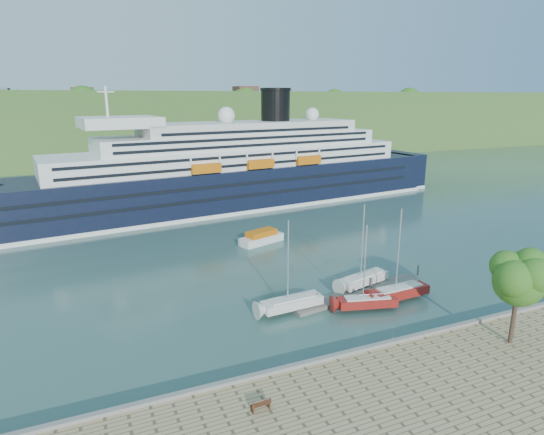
{
  "coord_description": "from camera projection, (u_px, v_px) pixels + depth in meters",
  "views": [
    {
      "loc": [
        -22.66,
        -29.28,
        22.21
      ],
      "look_at": [
        2.38,
        30.0,
        5.04
      ],
      "focal_mm": 30.0,
      "sensor_mm": 36.0,
      "label": 1
    }
  ],
  "objects": [
    {
      "name": "quay_coping",
      "position": [
        381.0,
        345.0,
        39.83
      ],
      "size": [
        220.0,
        0.5,
        0.3
      ],
      "primitive_type": "cube",
      "color": "slate",
      "rests_on": "promenade"
    },
    {
      "name": "sailboat_extra",
      "position": [
        402.0,
        258.0,
        49.84
      ],
      "size": [
        7.99,
        2.62,
        10.18
      ],
      "primitive_type": null,
      "rotation": [
        0.0,
        0.0,
        0.05
      ],
      "color": "maroon",
      "rests_on": "ground"
    },
    {
      "name": "floating_pontoon",
      "position": [
        358.0,
        293.0,
        52.57
      ],
      "size": [
        18.16,
        5.01,
        0.4
      ],
      "primitive_type": null,
      "rotation": [
        0.0,
        0.0,
        0.16
      ],
      "color": "slate",
      "rests_on": "ground"
    },
    {
      "name": "sailboat_white_far",
      "position": [
        365.0,
        248.0,
        53.51
      ],
      "size": [
        7.87,
        3.94,
        9.8
      ],
      "primitive_type": null,
      "rotation": [
        0.0,
        0.0,
        0.25
      ],
      "color": "silver",
      "rests_on": "ground"
    },
    {
      "name": "tender_launch",
      "position": [
        261.0,
        237.0,
        70.96
      ],
      "size": [
        7.83,
        4.84,
        2.05
      ],
      "primitive_type": null,
      "rotation": [
        0.0,
        0.0,
        0.34
      ],
      "color": "#C8620B",
      "rests_on": "ground"
    },
    {
      "name": "park_bench",
      "position": [
        260.0,
        404.0,
        31.65
      ],
      "size": [
        1.52,
        0.66,
        0.96
      ],
      "primitive_type": null,
      "rotation": [
        0.0,
        0.0,
        0.03
      ],
      "color": "#4E2A16",
      "rests_on": "promenade"
    },
    {
      "name": "sailboat_red",
      "position": [
        369.0,
        270.0,
        47.75
      ],
      "size": [
        7.26,
        3.65,
        9.04
      ],
      "primitive_type": null,
      "rotation": [
        0.0,
        0.0,
        -0.26
      ],
      "color": "maroon",
      "rests_on": "ground"
    },
    {
      "name": "ground",
      "position": [
        379.0,
        355.0,
        40.31
      ],
      "size": [
        400.0,
        400.0,
        0.0
      ],
      "primitive_type": "plane",
      "color": "#294943",
      "rests_on": "ground"
    },
    {
      "name": "sailboat_white_near",
      "position": [
        292.0,
        269.0,
        47.32
      ],
      "size": [
        7.6,
        2.57,
        9.66
      ],
      "primitive_type": null,
      "rotation": [
        0.0,
        0.0,
        0.07
      ],
      "color": "silver",
      "rests_on": "ground"
    },
    {
      "name": "promenade_tree",
      "position": [
        517.0,
        293.0,
        39.3
      ],
      "size": [
        5.73,
        5.73,
        9.49
      ],
      "primitive_type": null,
      "color": "#296219",
      "rests_on": "promenade"
    },
    {
      "name": "cruise_ship",
      "position": [
        227.0,
        149.0,
        91.47
      ],
      "size": [
        108.12,
        28.83,
        24.03
      ],
      "primitive_type": null,
      "rotation": [
        0.0,
        0.0,
        0.13
      ],
      "color": "black",
      "rests_on": "ground"
    },
    {
      "name": "far_hillside",
      "position": [
        144.0,
        125.0,
        166.27
      ],
      "size": [
        400.0,
        50.0,
        24.0
      ],
      "primitive_type": "cube",
      "color": "#2B5220",
      "rests_on": "ground"
    }
  ]
}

